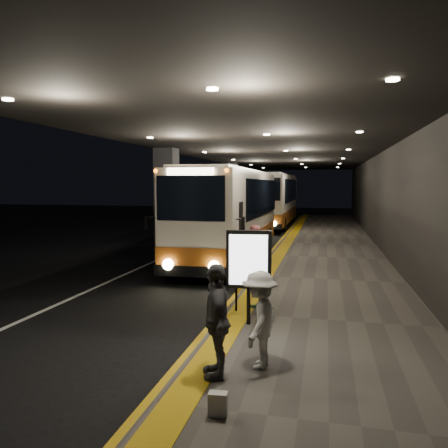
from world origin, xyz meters
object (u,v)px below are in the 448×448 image
at_px(passenger_boarding, 257,255).
at_px(passenger_waiting_white, 260,319).
at_px(passenger_waiting_green, 258,274).
at_px(stanchion_post, 236,287).
at_px(coach_main, 231,217).
at_px(info_sign, 249,261).
at_px(bag_polka, 267,313).
at_px(bag_plain, 218,404).
at_px(coach_second, 274,202).
at_px(passenger_waiting_grey, 217,320).

height_order(passenger_boarding, passenger_waiting_white, passenger_boarding).
height_order(passenger_boarding, passenger_waiting_green, passenger_waiting_green).
bearing_deg(stanchion_post, passenger_waiting_green, -1.48).
distance_m(coach_main, passenger_waiting_green, 8.20).
xyz_separation_m(passenger_waiting_white, info_sign, (-0.53, 2.01, 0.54)).
relative_size(bag_polka, stanchion_post, 0.29).
distance_m(passenger_waiting_white, bag_polka, 2.39).
bearing_deg(passenger_boarding, bag_plain, 174.46).
bearing_deg(passenger_boarding, stanchion_post, 168.25).
distance_m(coach_second, passenger_boarding, 19.28).
xyz_separation_m(bag_polka, bag_plain, (-0.09, -3.85, -0.01)).
bearing_deg(coach_main, info_sign, -76.28).
bearing_deg(bag_plain, passenger_boarding, 95.09).
xyz_separation_m(passenger_waiting_grey, bag_polka, (0.37, 2.78, -0.68)).
height_order(passenger_waiting_green, info_sign, info_sign).
height_order(coach_second, passenger_waiting_grey, coach_second).
xyz_separation_m(coach_main, bag_plain, (2.48, -12.24, -1.37)).
bearing_deg(passenger_waiting_green, passenger_boarding, 164.27).
xyz_separation_m(passenger_waiting_grey, stanchion_post, (-0.39, 3.33, -0.29)).
relative_size(passenger_waiting_green, stanchion_post, 1.58).
distance_m(passenger_waiting_green, passenger_waiting_white, 2.89).
bearing_deg(bag_plain, passenger_waiting_green, 92.40).
bearing_deg(info_sign, passenger_boarding, 91.78).
height_order(coach_second, info_sign, coach_second).
xyz_separation_m(coach_second, bag_polka, (2.49, -22.31, -1.43)).
distance_m(coach_second, stanchion_post, 21.86).
xyz_separation_m(coach_second, passenger_boarding, (1.78, -19.19, -0.74)).
relative_size(passenger_waiting_white, bag_polka, 4.72).
relative_size(bag_plain, stanchion_post, 0.26).
relative_size(coach_second, passenger_waiting_white, 7.65).
relative_size(coach_main, info_sign, 5.82).
height_order(bag_plain, stanchion_post, stanchion_post).
bearing_deg(passenger_waiting_grey, passenger_boarding, 164.51).
xyz_separation_m(passenger_boarding, stanchion_post, (-0.05, -2.58, -0.30)).
bearing_deg(stanchion_post, coach_second, 94.54).
xyz_separation_m(coach_main, passenger_waiting_white, (2.76, -10.70, -0.76)).
relative_size(coach_main, passenger_boarding, 6.53).
bearing_deg(stanchion_post, passenger_waiting_white, -71.56).
relative_size(passenger_waiting_green, bag_polka, 5.48).
relative_size(passenger_waiting_white, passenger_waiting_grey, 0.89).
height_order(coach_main, bag_polka, coach_main).
height_order(passenger_waiting_green, bag_plain, passenger_waiting_green).
bearing_deg(bag_plain, bag_polka, 88.71).
bearing_deg(passenger_boarding, coach_second, -5.34).
bearing_deg(passenger_boarding, passenger_waiting_white, 178.80).
xyz_separation_m(passenger_boarding, passenger_waiting_white, (0.90, -5.44, -0.10)).
xyz_separation_m(coach_second, bag_plain, (2.40, -26.17, -1.44)).
distance_m(passenger_boarding, bag_plain, 7.04).
height_order(passenger_waiting_white, bag_plain, passenger_waiting_white).
height_order(coach_main, passenger_boarding, coach_main).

